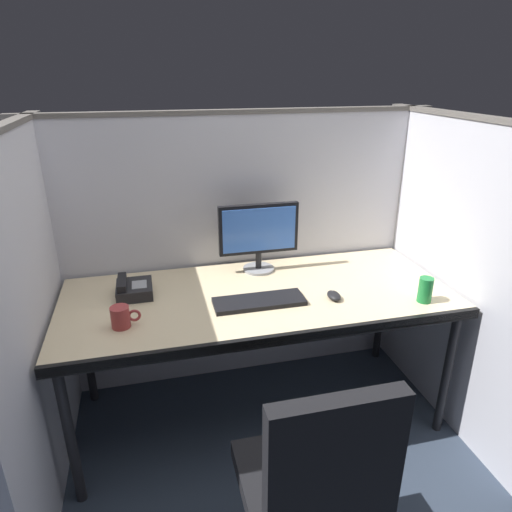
{
  "coord_description": "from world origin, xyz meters",
  "views": [
    {
      "loc": [
        -0.49,
        -1.63,
        1.76
      ],
      "look_at": [
        0.0,
        0.35,
        0.92
      ],
      "focal_mm": 31.83,
      "sensor_mm": 36.0,
      "label": 1
    }
  ],
  "objects_px": {
    "coffee_mug": "(121,317)",
    "desk_phone": "(133,289)",
    "desk": "(259,304)",
    "monitor_center": "(259,233)",
    "keyboard_main": "(259,301)",
    "computer_mouse": "(334,296)",
    "soda_can": "(425,290)"
  },
  "relations": [
    {
      "from": "desk",
      "to": "monitor_center",
      "type": "relative_size",
      "value": 4.42
    },
    {
      "from": "computer_mouse",
      "to": "soda_can",
      "type": "bearing_deg",
      "value": -17.32
    },
    {
      "from": "desk",
      "to": "keyboard_main",
      "type": "xyz_separation_m",
      "value": [
        -0.02,
        -0.09,
        0.06
      ]
    },
    {
      "from": "computer_mouse",
      "to": "coffee_mug",
      "type": "xyz_separation_m",
      "value": [
        -0.98,
        -0.02,
        0.03
      ]
    },
    {
      "from": "coffee_mug",
      "to": "desk_phone",
      "type": "relative_size",
      "value": 0.66
    },
    {
      "from": "keyboard_main",
      "to": "coffee_mug",
      "type": "xyz_separation_m",
      "value": [
        -0.62,
        -0.06,
        0.04
      ]
    },
    {
      "from": "desk",
      "to": "keyboard_main",
      "type": "distance_m",
      "value": 0.11
    },
    {
      "from": "monitor_center",
      "to": "desk_phone",
      "type": "height_order",
      "value": "monitor_center"
    },
    {
      "from": "monitor_center",
      "to": "soda_can",
      "type": "height_order",
      "value": "monitor_center"
    },
    {
      "from": "monitor_center",
      "to": "computer_mouse",
      "type": "bearing_deg",
      "value": -57.03
    },
    {
      "from": "coffee_mug",
      "to": "desk_phone",
      "type": "xyz_separation_m",
      "value": [
        0.05,
        0.29,
        -0.01
      ]
    },
    {
      "from": "monitor_center",
      "to": "desk_phone",
      "type": "relative_size",
      "value": 2.26
    },
    {
      "from": "keyboard_main",
      "to": "computer_mouse",
      "type": "height_order",
      "value": "computer_mouse"
    },
    {
      "from": "soda_can",
      "to": "desk_phone",
      "type": "height_order",
      "value": "soda_can"
    },
    {
      "from": "desk",
      "to": "computer_mouse",
      "type": "distance_m",
      "value": 0.37
    },
    {
      "from": "keyboard_main",
      "to": "computer_mouse",
      "type": "relative_size",
      "value": 4.48
    },
    {
      "from": "computer_mouse",
      "to": "desk_phone",
      "type": "distance_m",
      "value": 0.97
    },
    {
      "from": "desk",
      "to": "desk_phone",
      "type": "distance_m",
      "value": 0.62
    },
    {
      "from": "computer_mouse",
      "to": "soda_can",
      "type": "distance_m",
      "value": 0.43
    },
    {
      "from": "desk",
      "to": "monitor_center",
      "type": "height_order",
      "value": "monitor_center"
    },
    {
      "from": "computer_mouse",
      "to": "desk_phone",
      "type": "bearing_deg",
      "value": 163.8
    },
    {
      "from": "desk",
      "to": "soda_can",
      "type": "bearing_deg",
      "value": -18.84
    },
    {
      "from": "desk",
      "to": "soda_can",
      "type": "relative_size",
      "value": 15.57
    },
    {
      "from": "monitor_center",
      "to": "desk_phone",
      "type": "bearing_deg",
      "value": -167.89
    },
    {
      "from": "desk_phone",
      "to": "coffee_mug",
      "type": "bearing_deg",
      "value": -99.1
    },
    {
      "from": "desk",
      "to": "coffee_mug",
      "type": "xyz_separation_m",
      "value": [
        -0.64,
        -0.15,
        0.1
      ]
    },
    {
      "from": "soda_can",
      "to": "desk_phone",
      "type": "xyz_separation_m",
      "value": [
        -1.34,
        0.4,
        -0.03
      ]
    },
    {
      "from": "computer_mouse",
      "to": "desk_phone",
      "type": "height_order",
      "value": "desk_phone"
    },
    {
      "from": "desk",
      "to": "soda_can",
      "type": "xyz_separation_m",
      "value": [
        0.74,
        -0.25,
        0.11
      ]
    },
    {
      "from": "desk",
      "to": "computer_mouse",
      "type": "relative_size",
      "value": 19.79
    },
    {
      "from": "keyboard_main",
      "to": "soda_can",
      "type": "bearing_deg",
      "value": -12.21
    },
    {
      "from": "desk",
      "to": "computer_mouse",
      "type": "bearing_deg",
      "value": -20.63
    }
  ]
}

